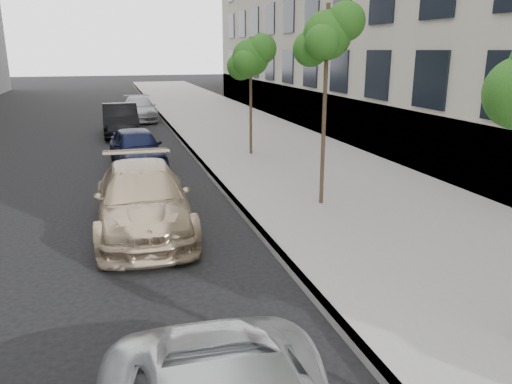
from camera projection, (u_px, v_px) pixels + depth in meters
name	position (u px, v px, depth m)	size (l,w,h in m)	color
sidewalk	(223.00, 121.00, 27.66)	(6.40, 72.00, 0.14)	gray
curb	(167.00, 123.00, 26.81)	(0.15, 72.00, 0.14)	#9E9B93
tree_mid	(328.00, 36.00, 11.48)	(1.52, 1.32, 4.79)	#38281C
tree_far	(251.00, 58.00, 17.64)	(1.67, 1.47, 4.27)	#38281C
suv	(143.00, 199.00, 10.91)	(1.99, 4.91, 1.42)	tan
sedan_blue	(137.00, 147.00, 16.97)	(1.55, 3.85, 1.31)	black
sedan_black	(121.00, 120.00, 23.16)	(1.54, 4.41, 1.45)	black
sedan_rear	(139.00, 109.00, 28.17)	(1.84, 4.53, 1.31)	#94959B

